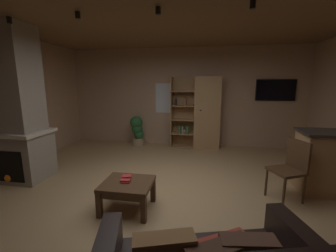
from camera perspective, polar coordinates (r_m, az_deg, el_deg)
floor at (r=3.64m, az=-1.10°, el=-17.84°), size 6.55×6.13×0.02m
wall_back at (r=6.27m, az=4.13°, el=7.45°), size 6.67×0.06×2.73m
ceiling at (r=3.35m, az=-1.29°, el=28.31°), size 6.55×6.13×0.02m
window_pane_back at (r=6.31m, az=-0.61°, el=7.30°), size 0.59×0.01×0.84m
stone_fireplace at (r=4.75m, az=-34.96°, el=2.81°), size 1.00×0.77×2.73m
bookshelf_cabinet at (r=6.01m, az=9.32°, el=3.26°), size 1.33×0.41×1.94m
coffee_table at (r=3.20m, az=-10.54°, el=-15.56°), size 0.68×0.60×0.41m
table_book_0 at (r=3.15m, az=-10.94°, el=-14.17°), size 0.12×0.10×0.02m
table_book_1 at (r=3.16m, az=-11.06°, el=-13.69°), size 0.15×0.11×0.02m
table_book_2 at (r=3.22m, az=-10.71°, el=-12.78°), size 0.15×0.13×0.02m
dining_chair at (r=3.80m, az=29.49°, el=-9.14°), size 0.56×0.56×0.92m
potted_floor_plant at (r=6.23m, az=-8.02°, el=-1.06°), size 0.38×0.37×0.86m
wall_mounted_tv at (r=6.44m, az=26.32°, el=8.43°), size 0.99×0.06×0.55m
track_light_spot_0 at (r=4.24m, az=-36.14°, el=21.46°), size 0.07×0.07×0.09m
track_light_spot_1 at (r=3.54m, az=-22.53°, el=25.22°), size 0.07×0.07×0.09m
track_light_spot_2 at (r=3.15m, az=-2.60°, el=27.90°), size 0.07×0.07×0.09m
track_light_spot_3 at (r=3.10m, az=21.29°, el=27.48°), size 0.07×0.07×0.09m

